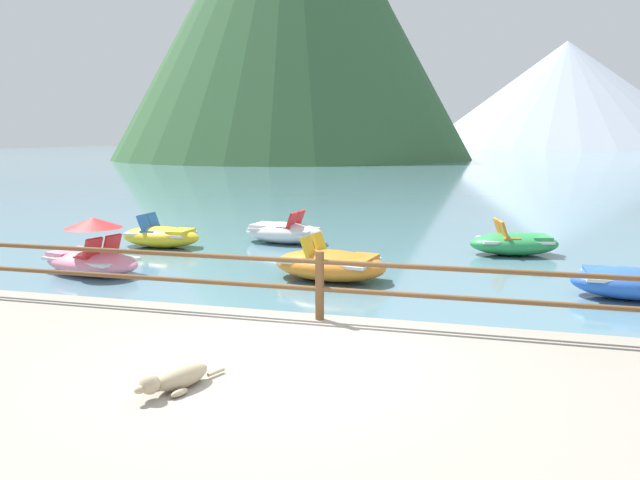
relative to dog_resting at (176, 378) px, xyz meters
name	(u,v)px	position (x,y,z in m)	size (l,w,h in m)	color
ground_plane	(453,175)	(0.77, 41.11, -0.52)	(200.00, 200.00, 0.00)	slate
promenade_dock	(200,476)	(0.77, -1.09, -0.32)	(28.00, 8.00, 0.40)	gray
dock_railing	(320,278)	(0.77, 2.66, 0.46)	(23.92, 0.12, 0.95)	brown
dog_resting	(176,378)	(0.00, 0.00, 0.00)	(0.55, 1.00, 0.26)	tan
pedal_boat_1	(161,236)	(-5.23, 9.14, -0.24)	(2.19, 1.17, 0.87)	yellow
pedal_boat_2	(514,243)	(3.68, 10.37, -0.23)	(2.35, 1.59, 0.87)	green
pedal_boat_3	(632,282)	(5.53, 6.59, -0.22)	(2.14, 1.18, 0.89)	blue
pedal_boat_4	(331,264)	(-0.05, 6.64, -0.21)	(2.53, 1.74, 0.91)	orange
pedal_boat_5	(284,232)	(-2.32, 10.56, -0.22)	(2.40, 1.46, 0.89)	white
pedal_boat_6	(91,255)	(-5.09, 5.93, -0.13)	(2.65, 1.84, 1.20)	pink
cliff_headland	(305,7)	(-19.38, 72.07, 18.10)	(44.67, 44.67, 39.69)	#386038
distant_peak	(564,95)	(20.02, 147.44, 11.35)	(63.70, 63.70, 23.75)	#A8B2C1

